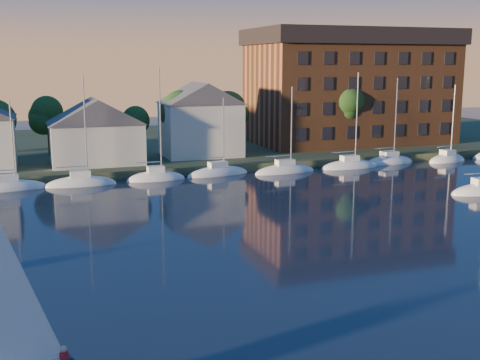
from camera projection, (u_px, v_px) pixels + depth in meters
name	position (u px, v px, depth m)	size (l,w,h in m)	color
shoreline_land	(124.00, 149.00, 94.09)	(160.00, 50.00, 2.00)	#343F25
wooden_dock	(153.00, 175.00, 72.79)	(120.00, 3.00, 1.00)	brown
clubhouse_centre	(96.00, 130.00, 74.49)	(11.55, 8.40, 8.08)	beige
clubhouse_east	(200.00, 118.00, 80.71)	(10.50, 8.40, 9.80)	beige
condo_block	(350.00, 86.00, 93.92)	(31.00, 17.00, 17.40)	brown
tree_line	(150.00, 109.00, 82.25)	(93.40, 5.40, 8.90)	#3B291B
moored_fleet	(191.00, 177.00, 71.29)	(95.50, 2.40, 12.05)	silver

